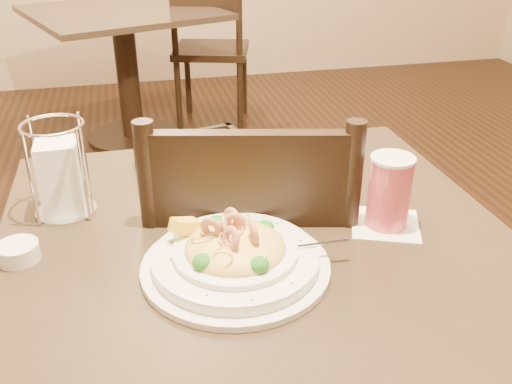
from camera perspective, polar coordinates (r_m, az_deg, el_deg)
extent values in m
cube|color=#443626|center=(1.01, 0.26, -5.28)|extent=(0.90, 0.90, 0.03)
cylinder|color=black|center=(3.42, -12.08, 5.48)|extent=(0.52, 0.52, 0.03)
cylinder|color=black|center=(3.30, -12.68, 11.11)|extent=(0.12, 0.12, 0.67)
cube|color=#443626|center=(3.23, -13.34, 17.08)|extent=(1.16, 1.16, 0.03)
cube|color=black|center=(1.35, -0.49, -9.51)|extent=(0.50, 0.50, 0.04)
cylinder|color=black|center=(1.65, 5.99, -12.19)|extent=(0.04, 0.04, 0.43)
cylinder|color=black|center=(1.65, -6.83, -12.19)|extent=(0.04, 0.04, 0.43)
cylinder|color=black|center=(1.08, 9.08, -4.53)|extent=(0.04, 0.04, 0.46)
cylinder|color=black|center=(1.08, -10.22, -4.54)|extent=(0.04, 0.04, 0.46)
cube|color=black|center=(1.01, -0.61, 0.20)|extent=(0.36, 0.11, 0.22)
cube|color=black|center=(3.48, -4.49, 13.95)|extent=(0.52, 0.52, 0.04)
cylinder|color=black|center=(3.70, -1.20, 11.07)|extent=(0.04, 0.04, 0.43)
cylinder|color=black|center=(3.74, -6.82, 11.07)|extent=(0.04, 0.04, 0.43)
cylinder|color=black|center=(3.35, -1.60, 9.33)|extent=(0.04, 0.04, 0.43)
cylinder|color=black|center=(3.40, -7.75, 9.33)|extent=(0.04, 0.04, 0.43)
cylinder|color=black|center=(3.24, -1.72, 17.51)|extent=(0.04, 0.04, 0.46)
cylinder|color=black|center=(3.28, -8.30, 17.39)|extent=(0.04, 0.04, 0.46)
cylinder|color=white|center=(0.92, -2.05, -7.45)|extent=(0.30, 0.30, 0.01)
cylinder|color=white|center=(0.91, -2.07, -6.67)|extent=(0.27, 0.27, 0.02)
cylinder|color=white|center=(0.91, -2.08, -5.93)|extent=(0.20, 0.20, 0.01)
ellipsoid|color=#DFBA51|center=(0.90, -2.09, -5.63)|extent=(0.16, 0.16, 0.06)
cube|color=yellow|center=(0.94, -7.12, -3.40)|extent=(0.06, 0.05, 0.04)
cube|color=silver|center=(0.93, 5.85, -5.26)|extent=(0.11, 0.02, 0.01)
cube|color=silver|center=(0.91, 2.16, -5.57)|extent=(0.03, 0.02, 0.00)
torus|color=#DFBA51|center=(0.87, 0.15, -6.12)|extent=(0.05, 0.05, 0.02)
torus|color=#DFBA51|center=(0.89, -2.42, -4.02)|extent=(0.05, 0.05, 0.02)
torus|color=#DFBA51|center=(0.92, -0.11, -4.09)|extent=(0.03, 0.04, 0.02)
torus|color=#DFBA51|center=(0.89, -3.42, -5.72)|extent=(0.05, 0.05, 0.02)
torus|color=#DFBA51|center=(0.89, -2.13, -5.40)|extent=(0.04, 0.04, 0.01)
torus|color=#DFBA51|center=(0.94, -2.55, -3.35)|extent=(0.04, 0.04, 0.01)
torus|color=#DFBA51|center=(0.89, -2.11, -4.72)|extent=(0.03, 0.03, 0.01)
torus|color=#DFBA51|center=(0.90, -2.25, -5.41)|extent=(0.05, 0.05, 0.02)
torus|color=#DFBA51|center=(0.89, -1.90, -5.58)|extent=(0.04, 0.03, 0.03)
torus|color=#DFBA51|center=(0.90, -1.78, -4.42)|extent=(0.04, 0.05, 0.01)
torus|color=#DFBA51|center=(0.90, -3.12, -5.38)|extent=(0.04, 0.05, 0.03)
torus|color=#DFBA51|center=(0.89, -2.00, -4.29)|extent=(0.05, 0.05, 0.02)
torus|color=#DFBA51|center=(0.94, -1.56, -2.91)|extent=(0.04, 0.04, 0.03)
torus|color=#DFBA51|center=(0.90, -0.71, -3.84)|extent=(0.04, 0.04, 0.02)
torus|color=#DFBA51|center=(0.89, -5.18, -4.58)|extent=(0.06, 0.05, 0.03)
torus|color=#DFBA51|center=(0.91, 0.24, -4.01)|extent=(0.02, 0.03, 0.02)
torus|color=#DFBA51|center=(0.87, -2.52, -4.99)|extent=(0.05, 0.04, 0.03)
torus|color=#DFBA51|center=(0.84, -3.36, -6.53)|extent=(0.04, 0.03, 0.03)
torus|color=#DFBA51|center=(0.90, -4.35, -3.68)|extent=(0.06, 0.06, 0.02)
torus|color=#DFBA51|center=(0.90, -5.01, -4.53)|extent=(0.04, 0.04, 0.02)
torus|color=#DFBA51|center=(0.86, -0.17, -6.55)|extent=(0.06, 0.06, 0.01)
torus|color=#DFBA51|center=(0.90, -1.71, -5.18)|extent=(0.04, 0.04, 0.02)
torus|color=tan|center=(0.88, -4.48, -3.65)|extent=(0.04, 0.04, 0.04)
torus|color=tan|center=(0.91, -2.44, -2.75)|extent=(0.03, 0.04, 0.04)
torus|color=tan|center=(0.89, -2.20, -3.19)|extent=(0.04, 0.02, 0.04)
torus|color=tan|center=(0.86, -2.54, -4.70)|extent=(0.04, 0.04, 0.04)
torus|color=tan|center=(0.87, -0.19, -4.14)|extent=(0.02, 0.04, 0.04)
torus|color=tan|center=(0.89, -2.93, -3.49)|extent=(0.03, 0.04, 0.04)
ellipsoid|color=#195B14|center=(0.94, 0.94, -3.56)|extent=(0.03, 0.03, 0.02)
ellipsoid|color=#195B14|center=(0.95, -3.97, -3.20)|extent=(0.04, 0.04, 0.03)
ellipsoid|color=#195B14|center=(0.86, -5.31, -6.98)|extent=(0.03, 0.03, 0.02)
ellipsoid|color=#195B14|center=(0.85, 0.28, -7.29)|extent=(0.03, 0.03, 0.02)
cube|color=#266619|center=(0.84, 3.68, -9.06)|extent=(0.00, 0.00, 0.00)
cube|color=#266619|center=(0.96, -8.15, -4.40)|extent=(0.00, 0.00, 0.00)
cube|color=#266619|center=(0.98, 2.14, -3.18)|extent=(0.00, 0.00, 0.00)
cube|color=#266619|center=(0.90, -8.51, -6.65)|extent=(0.00, 0.00, 0.00)
cube|color=#266619|center=(0.99, -4.39, -2.93)|extent=(0.00, 0.00, 0.00)
cube|color=#266619|center=(0.81, -0.36, -10.73)|extent=(0.00, 0.00, 0.00)
cube|color=#266619|center=(0.94, -8.43, -4.96)|extent=(0.00, 0.00, 0.00)
cube|color=#266619|center=(0.82, -4.97, -10.23)|extent=(0.00, 0.00, 0.00)
cube|color=#266619|center=(1.00, -3.18, -2.78)|extent=(0.00, 0.00, 0.00)
cube|color=#266619|center=(0.94, 4.48, -4.84)|extent=(0.00, 0.00, 0.00)
cube|color=white|center=(1.07, 12.80, -3.17)|extent=(0.16, 0.16, 0.00)
cylinder|color=#DF4E62|center=(1.03, 13.17, -0.01)|extent=(0.08, 0.08, 0.13)
cylinder|color=white|center=(1.01, 13.56, 3.26)|extent=(0.08, 0.08, 0.01)
cube|color=black|center=(1.24, -5.68, 2.26)|extent=(0.27, 0.24, 0.02)
cube|color=black|center=(1.26, -1.14, 4.53)|extent=(0.06, 0.19, 0.05)
cube|color=black|center=(1.19, -10.62, 2.63)|extent=(0.06, 0.19, 0.05)
cube|color=black|center=(1.30, -7.17, 5.02)|extent=(0.23, 0.07, 0.05)
cube|color=black|center=(1.15, -4.16, 2.04)|extent=(0.23, 0.07, 0.05)
cylinder|color=silver|center=(1.14, -18.42, -1.76)|extent=(0.11, 0.11, 0.01)
torus|color=silver|center=(1.07, -19.78, 6.33)|extent=(0.11, 0.11, 0.01)
cube|color=white|center=(1.11, -18.95, 1.45)|extent=(0.10, 0.10, 0.14)
cylinder|color=silver|center=(1.07, -21.58, 1.08)|extent=(0.01, 0.01, 0.18)
cylinder|color=silver|center=(1.06, -16.91, 1.59)|extent=(0.01, 0.01, 0.18)
cylinder|color=silver|center=(1.15, -21.12, 2.98)|extent=(0.01, 0.01, 0.18)
cylinder|color=silver|center=(1.14, -16.77, 3.48)|extent=(0.01, 0.01, 0.18)
cylinder|color=white|center=(1.24, 3.14, 2.28)|extent=(0.20, 0.20, 0.01)
cylinder|color=white|center=(1.02, -22.68, -5.57)|extent=(0.08, 0.08, 0.03)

